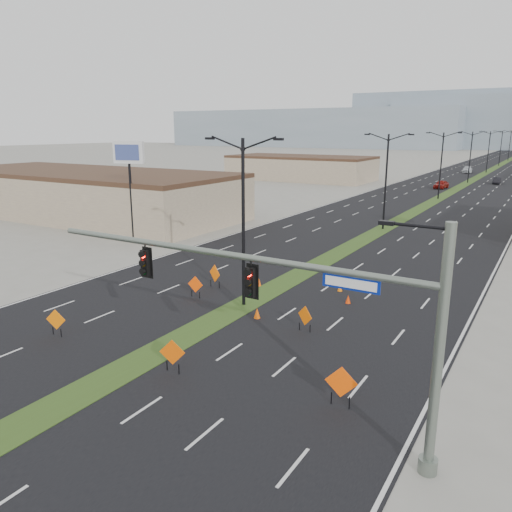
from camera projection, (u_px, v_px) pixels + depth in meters
The scene contains 29 objects.
ground at pixel (88, 390), 20.64m from camera, with size 600.00×600.00×0.00m, color gray.
road_surface at pixel (471, 181), 103.63m from camera, with size 25.00×400.00×0.02m, color black.
median_strip at pixel (471, 181), 103.63m from camera, with size 2.00×400.00×0.04m, color #354D1B.
building_sw_near at pixel (85, 195), 62.43m from camera, with size 40.00×16.00×5.00m, color tan.
building_sw_far at pixel (301, 169), 106.64m from camera, with size 30.00×14.00×4.50m, color tan.
mesa_west at pixel (312, 128), 310.33m from camera, with size 180.00×50.00×22.00m, color gray.
mesa_backdrop at pixel (478, 120), 297.26m from camera, with size 140.00×50.00×32.00m, color gray.
signal_mast at pixel (298, 303), 16.83m from camera, with size 16.30×0.60×8.00m.
streetlight_0 at pixel (243, 218), 29.26m from camera, with size 5.15×0.24×10.02m.
streetlight_1 at pixel (386, 179), 52.50m from camera, with size 5.15×0.24×10.02m.
streetlight_2 at pixel (441, 164), 75.73m from camera, with size 5.15×0.24×10.02m.
streetlight_3 at pixel (470, 155), 98.97m from camera, with size 5.15×0.24×10.02m.
streetlight_4 at pixel (489, 150), 122.21m from camera, with size 5.15×0.24×10.02m.
streetlight_5 at pixel (501, 147), 145.44m from camera, with size 5.15×0.24×10.02m.
streetlight_6 at pixel (510, 145), 168.68m from camera, with size 5.15×0.24×10.02m.
car_left at pixel (441, 184), 90.46m from camera, with size 1.77×4.40×1.50m, color maroon.
car_mid at pixel (497, 181), 98.16m from camera, with size 1.36×3.91×1.29m, color black.
car_far at pixel (467, 170), 123.23m from camera, with size 2.18×5.36×1.55m, color #B9BEC3.
construction_sign_0 at pixel (56, 321), 25.83m from camera, with size 1.05×0.40×1.46m.
construction_sign_1 at pixel (215, 274), 33.77m from camera, with size 1.13×0.49×1.61m.
construction_sign_2 at pixel (195, 285), 31.76m from camera, with size 1.07×0.17×1.42m.
construction_sign_3 at pixel (172, 353), 21.90m from camera, with size 1.10×0.47×1.56m.
construction_sign_4 at pixel (305, 317), 26.41m from camera, with size 1.00×0.47×1.43m.
construction_sign_5 at pixel (341, 383), 19.15m from camera, with size 1.26×0.28×1.70m.
cone_0 at pixel (257, 313), 28.37m from camera, with size 0.38×0.38×0.63m, color #F15605.
cone_1 at pixel (348, 299), 30.82m from camera, with size 0.33×0.33×0.55m, color red.
cone_2 at pixel (340, 287), 33.12m from camera, with size 0.34×0.34×0.56m, color #E16604.
cone_3 at pixel (259, 282), 34.19m from camera, with size 0.35×0.35×0.58m, color #FF5005.
pole_sign_west at pixel (129, 160), 46.59m from camera, with size 3.05×1.16×9.41m.
Camera 1 is at (15.57, -12.37, 10.48)m, focal length 35.00 mm.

